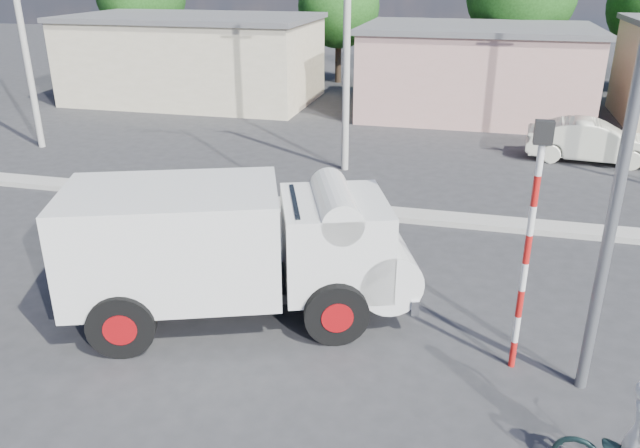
% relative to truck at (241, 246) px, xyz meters
% --- Properties ---
extents(ground_plane, '(120.00, 120.00, 0.00)m').
position_rel_truck_xyz_m(ground_plane, '(1.94, -2.01, -1.50)').
color(ground_plane, '#2B2B2E').
rests_on(ground_plane, ground).
extents(median, '(40.00, 0.80, 0.16)m').
position_rel_truck_xyz_m(median, '(1.94, 5.99, -1.42)').
color(median, '#99968E').
rests_on(median, ground).
extents(truck, '(6.97, 4.47, 2.71)m').
position_rel_truck_xyz_m(truck, '(0.00, 0.00, 0.00)').
color(truck, black).
rests_on(truck, ground).
extents(car_cream, '(4.56, 1.87, 1.47)m').
position_rel_truck_xyz_m(car_cream, '(8.27, 13.05, -0.77)').
color(car_cream, beige).
rests_on(car_cream, ground).
extents(traffic_pole, '(0.28, 0.18, 4.36)m').
position_rel_truck_xyz_m(traffic_pole, '(5.14, -0.51, 1.09)').
color(traffic_pole, red).
rests_on(traffic_pole, ground).
extents(streetlight, '(2.34, 0.22, 9.00)m').
position_rel_truck_xyz_m(streetlight, '(6.08, -0.81, 3.46)').
color(streetlight, slate).
rests_on(streetlight, ground).
extents(building_row, '(37.80, 7.30, 4.44)m').
position_rel_truck_xyz_m(building_row, '(3.04, 19.99, 0.63)').
color(building_row, beige).
rests_on(building_row, ground).
extents(utility_poles, '(35.40, 0.24, 8.00)m').
position_rel_truck_xyz_m(utility_poles, '(5.19, 9.99, 2.56)').
color(utility_poles, '#99968E').
rests_on(utility_poles, ground).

